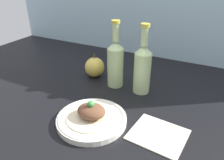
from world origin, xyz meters
TOP-DOWN VIEW (x-y plane):
  - ground_plane at (0.00, 0.00)cm, footprint 180.00×110.00cm
  - plate at (3.31, -14.02)cm, footprint 22.72×22.72cm
  - plated_food at (3.31, -14.02)cm, footprint 16.25×16.25cm
  - cider_bottle_left at (-1.16, 12.20)cm, footprint 6.69×6.69cm
  - cider_bottle_right at (10.52, 12.20)cm, footprint 6.69×6.69cm
  - apple at (-13.35, 15.53)cm, footprint 8.94×8.94cm
  - napkin at (24.38, -10.21)cm, footprint 17.40×15.77cm

SIDE VIEW (x-z plane):
  - ground_plane at x=0.00cm, z-range -4.00..0.00cm
  - napkin at x=24.38cm, z-range 0.00..0.80cm
  - plate at x=3.31cm, z-range 0.08..2.41cm
  - plated_food at x=3.31cm, z-range 0.77..7.01cm
  - apple at x=-13.35cm, z-range -0.85..9.81cm
  - cider_bottle_left at x=-1.16cm, z-range -3.11..24.37cm
  - cider_bottle_right at x=10.52cm, z-range -3.11..24.37cm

